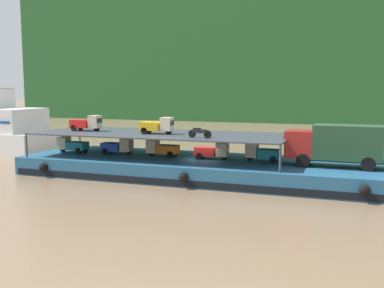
{
  "coord_description": "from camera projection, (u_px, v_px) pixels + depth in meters",
  "views": [
    {
      "loc": [
        11.13,
        -33.99,
        7.2
      ],
      "look_at": [
        -0.99,
        0.0,
        2.7
      ],
      "focal_mm": 41.43,
      "sensor_mm": 36.0,
      "label": 1
    }
  ],
  "objects": [
    {
      "name": "mini_truck_upper_stern",
      "position": [
        87.0,
        123.0,
        39.21
      ],
      "size": [
        2.77,
        1.25,
        1.38
      ],
      "color": "red",
      "rests_on": "cargo_rack"
    },
    {
      "name": "mini_truck_lower_aft",
      "position": [
        118.0,
        146.0,
        38.88
      ],
      "size": [
        2.79,
        1.29,
        1.38
      ],
      "color": "#1E47B7",
      "rests_on": "cargo_barge"
    },
    {
      "name": "mini_truck_lower_stern",
      "position": [
        72.0,
        145.0,
        39.88
      ],
      "size": [
        2.77,
        1.26,
        1.38
      ],
      "color": "teal",
      "rests_on": "cargo_barge"
    },
    {
      "name": "hillside_far_bank",
      "position": [
        303.0,
        25.0,
        103.73
      ],
      "size": [
        135.19,
        34.13,
        39.36
      ],
      "color": "#235628",
      "rests_on": "ground"
    },
    {
      "name": "cargo_rack",
      "position": [
        161.0,
        134.0,
        37.21
      ],
      "size": [
        21.34,
        7.98,
        2.0
      ],
      "color": "#383D47",
      "rests_on": "cargo_barge"
    },
    {
      "name": "mini_truck_lower_mid",
      "position": [
        162.0,
        148.0,
        37.57
      ],
      "size": [
        2.75,
        1.22,
        1.38
      ],
      "color": "orange",
      "rests_on": "cargo_barge"
    },
    {
      "name": "mini_truck_lower_bow",
      "position": [
        262.0,
        153.0,
        35.03
      ],
      "size": [
        2.78,
        1.27,
        1.38
      ],
      "color": "teal",
      "rests_on": "cargo_barge"
    },
    {
      "name": "mini_truck_upper_mid",
      "position": [
        157.0,
        126.0,
        36.58
      ],
      "size": [
        2.79,
        1.29,
        1.38
      ],
      "color": "gold",
      "rests_on": "cargo_rack"
    },
    {
      "name": "covered_lorry",
      "position": [
        336.0,
        144.0,
        32.31
      ],
      "size": [
        7.89,
        2.41,
        3.1
      ],
      "color": "maroon",
      "rests_on": "cargo_barge"
    },
    {
      "name": "mini_truck_lower_fore",
      "position": [
        212.0,
        151.0,
        36.11
      ],
      "size": [
        2.78,
        1.26,
        1.38
      ],
      "color": "red",
      "rests_on": "cargo_barge"
    },
    {
      "name": "motorcycle_upper_port",
      "position": [
        200.0,
        132.0,
        33.49
      ],
      "size": [
        1.9,
        0.55,
        0.87
      ],
      "color": "black",
      "rests_on": "cargo_rack"
    },
    {
      "name": "ground_plane",
      "position": [
        203.0,
        177.0,
        36.37
      ],
      "size": [
        400.0,
        400.0,
        0.0
      ],
      "primitive_type": "plane",
      "color": "#7F664C"
    },
    {
      "name": "cargo_barge",
      "position": [
        203.0,
        168.0,
        36.26
      ],
      "size": [
        30.54,
        9.35,
        1.5
      ],
      "color": "#23567A",
      "rests_on": "ground"
    }
  ]
}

